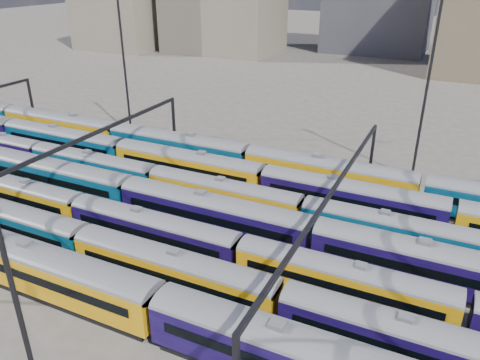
% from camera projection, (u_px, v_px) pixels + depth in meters
% --- Properties ---
extents(ground, '(500.00, 500.00, 0.00)m').
position_uv_depth(ground, '(234.00, 239.00, 49.23)').
color(ground, '#46413B').
rests_on(ground, ground).
extents(rake_0, '(133.17, 3.25, 5.48)m').
position_uv_depth(rake_0, '(158.00, 306.00, 35.34)').
color(rake_0, black).
rests_on(rake_0, ground).
extents(rake_1, '(119.04, 2.90, 4.88)m').
position_uv_depth(rake_1, '(281.00, 299.00, 36.45)').
color(rake_1, black).
rests_on(rake_1, ground).
extents(rake_2, '(95.13, 2.79, 4.68)m').
position_uv_depth(rake_2, '(153.00, 227.00, 46.62)').
color(rake_2, black).
rests_on(rake_2, ground).
extents(rake_3, '(130.40, 3.18, 5.36)m').
position_uv_depth(rake_3, '(313.00, 234.00, 44.73)').
color(rake_3, black).
rests_on(rake_3, ground).
extents(rake_4, '(114.51, 2.79, 4.69)m').
position_uv_depth(rake_4, '(303.00, 209.00, 50.02)').
color(rake_4, black).
rests_on(rake_4, ground).
extents(rake_5, '(148.51, 3.10, 5.23)m').
position_uv_depth(rake_5, '(188.00, 163.00, 60.73)').
color(rake_5, black).
rests_on(rake_5, ground).
extents(rake_6, '(153.85, 3.21, 5.42)m').
position_uv_depth(rake_6, '(329.00, 171.00, 58.04)').
color(rake_6, black).
rests_on(rake_6, ground).
extents(gantry_1, '(0.35, 40.35, 8.03)m').
position_uv_depth(gantry_1, '(78.00, 149.00, 54.13)').
color(gantry_1, black).
rests_on(gantry_1, ground).
extents(gantry_2, '(0.35, 40.35, 8.03)m').
position_uv_depth(gantry_2, '(332.00, 200.00, 42.47)').
color(gantry_2, black).
rests_on(gantry_2, ground).
extents(mast_1, '(1.40, 0.50, 25.60)m').
position_uv_depth(mast_1, '(123.00, 50.00, 72.99)').
color(mast_1, black).
rests_on(mast_1, ground).
extents(mast_3, '(1.40, 0.50, 25.60)m').
position_uv_depth(mast_3, '(429.00, 75.00, 57.14)').
color(mast_3, black).
rests_on(mast_3, ground).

